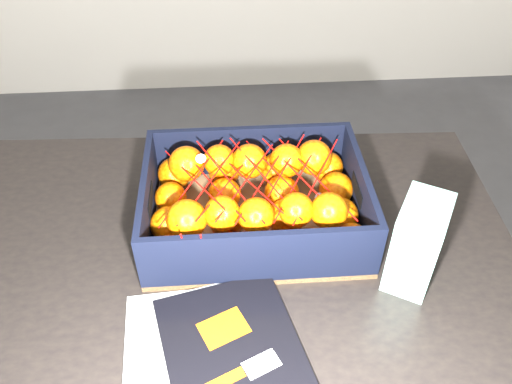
{
  "coord_description": "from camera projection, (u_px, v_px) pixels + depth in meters",
  "views": [
    {
      "loc": [
        -0.04,
        -0.84,
        1.5
      ],
      "look_at": [
        0.01,
        -0.12,
        0.86
      ],
      "focal_mm": 36.89,
      "sensor_mm": 36.0,
      "label": 1
    }
  ],
  "objects": [
    {
      "name": "table",
      "position": [
        207.0,
        294.0,
        1.05
      ],
      "size": [
        1.23,
        0.85,
        0.75
      ],
      "color": "black",
      "rests_on": "ground"
    },
    {
      "name": "ground",
      "position": [
        249.0,
        375.0,
        1.62
      ],
      "size": [
        3.5,
        3.5,
        0.0
      ],
      "primitive_type": "plane",
      "color": "#3C3D3F",
      "rests_on": "ground"
    },
    {
      "name": "mesh_net",
      "position": [
        252.0,
        182.0,
        0.97
      ],
      "size": [
        0.35,
        0.28,
        0.09
      ],
      "color": "red",
      "rests_on": "clementine_heap"
    },
    {
      "name": "magazine_stack",
      "position": [
        213.0,
        359.0,
        0.82
      ],
      "size": [
        0.32,
        0.32,
        0.02
      ],
      "color": "#BABAB6",
      "rests_on": "table"
    },
    {
      "name": "clementine_heap",
      "position": [
        257.0,
        197.0,
        1.01
      ],
      "size": [
        0.4,
        0.3,
        0.13
      ],
      "color": "#D85704",
      "rests_on": "produce_crate"
    },
    {
      "name": "retail_carton",
      "position": [
        417.0,
        243.0,
        0.9
      ],
      "size": [
        0.12,
        0.14,
        0.17
      ],
      "primitive_type": "cube",
      "rotation": [
        0.0,
        0.0,
        -0.53
      ],
      "color": "silver",
      "rests_on": "table"
    },
    {
      "name": "produce_crate",
      "position": [
        255.0,
        209.0,
        1.03
      ],
      "size": [
        0.42,
        0.32,
        0.13
      ],
      "color": "brown",
      "rests_on": "table"
    }
  ]
}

